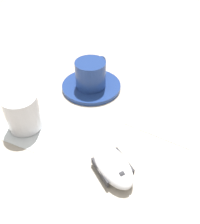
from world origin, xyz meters
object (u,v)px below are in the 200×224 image
Objects in this scene: coffee_cup at (91,74)px; saucer at (91,86)px; computer_mouse at (112,165)px; drinking_glass at (23,112)px.

saucer is at bearing 127.05° from coffee_cup.
saucer is 0.04m from coffee_cup.
coffee_cup is 0.87× the size of computer_mouse.
computer_mouse is (0.17, -0.21, -0.03)m from coffee_cup.
drinking_glass is at bearing 177.12° from computer_mouse.
computer_mouse is at bearing -51.16° from coffee_cup.
saucer is 1.93× the size of drinking_glass.
drinking_glass is (-0.05, -0.20, -0.00)m from coffee_cup.
coffee_cup is 0.20m from drinking_glass.
saucer is 1.43× the size of coffee_cup.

